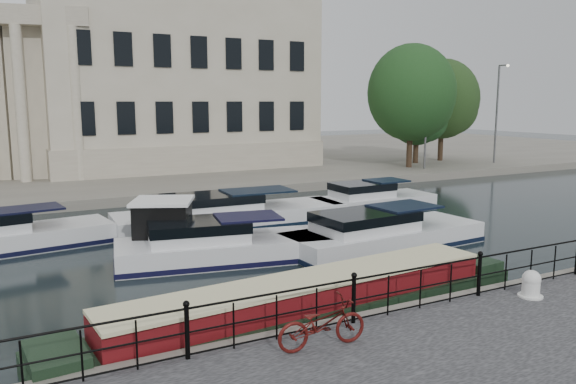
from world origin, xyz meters
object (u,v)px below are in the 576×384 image
object	(u,v)px
mooring_bollard	(531,284)
narrowboat	(310,308)
bicycle	(322,324)
harbour_hut	(164,230)

from	to	relation	value
mooring_bollard	narrowboat	bearing A→B (deg)	155.99
bicycle	narrowboat	world-z (taller)	bicycle
bicycle	harbour_hut	xyz separation A→B (m)	(-0.48, 10.55, -0.12)
bicycle	mooring_bollard	distance (m)	6.50
harbour_hut	bicycle	bearing A→B (deg)	-62.74
bicycle	mooring_bollard	xyz separation A→B (m)	(6.50, 0.10, -0.19)
bicycle	mooring_bollard	size ratio (longest dim) A/B	2.76
harbour_hut	narrowboat	bearing A→B (deg)	-53.99
narrowboat	harbour_hut	xyz separation A→B (m)	(-1.62, 8.07, 0.59)
bicycle	narrowboat	xyz separation A→B (m)	(1.14, 2.48, -0.71)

